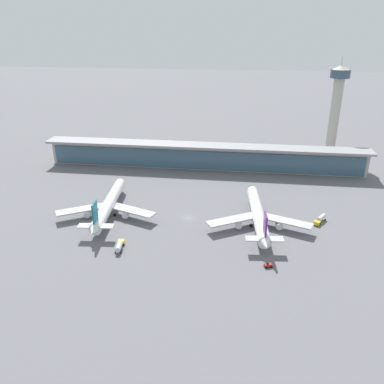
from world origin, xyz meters
TOP-DOWN VIEW (x-y plane):
  - ground_plane at (0.00, 0.00)m, footprint 1200.00×1200.00m
  - airliner_left_stand at (-36.36, -1.41)m, footprint 45.09×58.90m
  - airliner_centre_stand at (30.80, -2.72)m, footprint 45.11×58.90m
  - service_truck_near_nose_yellow at (-22.57, -30.07)m, footprint 3.37×8.80m
  - service_truck_under_wing_red at (34.09, -34.66)m, footprint 3.26×2.56m
  - service_truck_mid_apron_yellow at (58.30, 3.68)m, footprint 6.46×8.49m
  - terminal_building at (0.00, 66.52)m, footprint 190.47×12.80m
  - control_tower at (79.57, 103.90)m, footprint 12.00×12.00m

SIDE VIEW (x-z plane):
  - ground_plane at x=0.00m, z-range 0.00..0.00m
  - service_truck_under_wing_red at x=34.09m, z-range -0.15..1.90m
  - service_truck_near_nose_yellow at x=-22.57m, z-range 0.23..3.18m
  - service_truck_mid_apron_yellow at x=58.30m, z-range 0.23..3.18m
  - airliner_left_stand at x=-36.36m, z-range -2.90..12.77m
  - airliner_centre_stand at x=30.80m, z-range -2.90..12.77m
  - terminal_building at x=0.00m, z-range 0.27..15.47m
  - control_tower at x=79.57m, z-range 2.93..64.89m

